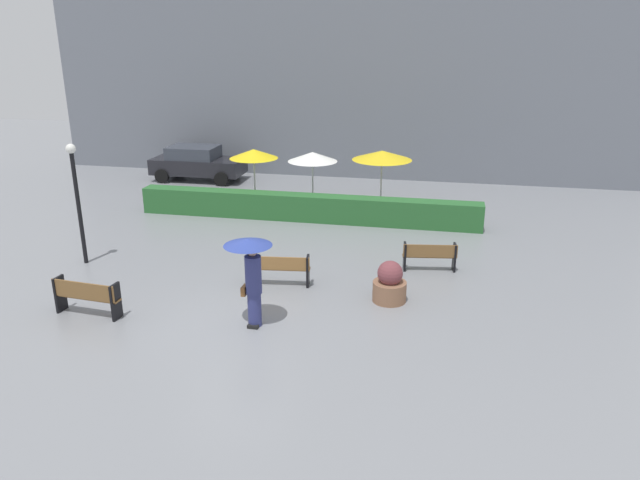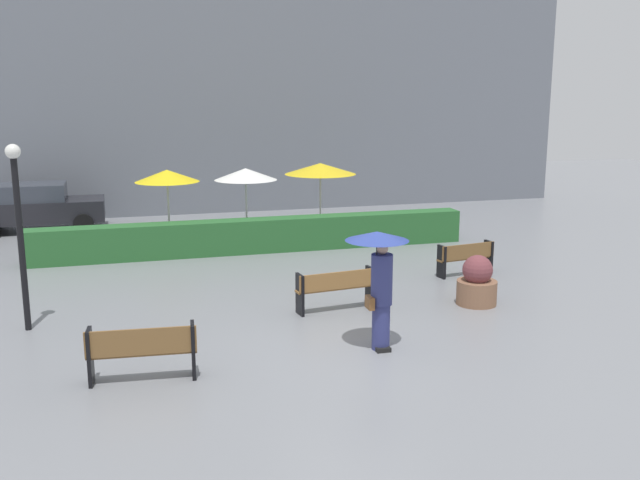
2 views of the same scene
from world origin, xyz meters
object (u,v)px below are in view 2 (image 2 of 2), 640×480
object	(u,v)px
bench_near_left	(142,349)
planter_pot	(477,283)
lamp_post	(19,217)
patio_umbrella_yellow_far	(320,169)
bench_far_right	(466,256)
pedestrian_with_umbrella	(379,270)
patio_umbrella_yellow	(167,176)
patio_umbrella_white	(246,174)
parked_car	(36,206)
bench_mid_center	(336,287)

from	to	relation	value
bench_near_left	planter_pot	xyz separation A→B (m)	(7.10, 2.30, -0.07)
lamp_post	bench_near_left	bearing A→B (deg)	-57.37
patio_umbrella_yellow_far	bench_near_left	bearing A→B (deg)	-119.41
bench_far_right	pedestrian_with_umbrella	world-z (taller)	pedestrian_with_umbrella
patio_umbrella_yellow	patio_umbrella_white	xyz separation A→B (m)	(2.30, 0.00, -0.02)
lamp_post	parked_car	xyz separation A→B (m)	(-0.81, 10.63, -1.40)
patio_umbrella_yellow	patio_umbrella_yellow_far	bearing A→B (deg)	8.68
lamp_post	patio_umbrella_white	size ratio (longest dim) A/B	1.56
bench_far_right	bench_mid_center	bearing A→B (deg)	-154.59
bench_near_left	parked_car	distance (m)	14.11
bench_mid_center	planter_pot	size ratio (longest dim) A/B	1.62
planter_pot	patio_umbrella_yellow_far	distance (m)	8.56
bench_far_right	bench_near_left	bearing A→B (deg)	-150.28
bench_near_left	patio_umbrella_yellow_far	size ratio (longest dim) A/B	0.75
lamp_post	patio_umbrella_yellow_far	bearing A→B (deg)	42.84
bench_near_left	patio_umbrella_white	bearing A→B (deg)	70.72
planter_pot	patio_umbrella_white	xyz separation A→B (m)	(-3.64, 7.59, 1.64)
patio_umbrella_yellow_far	patio_umbrella_yellow	bearing A→B (deg)	-171.32
bench_far_right	parked_car	xyz separation A→B (m)	(-10.89, 9.22, 0.33)
pedestrian_with_umbrella	planter_pot	distance (m)	3.74
pedestrian_with_umbrella	bench_near_left	bearing A→B (deg)	-175.58
pedestrian_with_umbrella	patio_umbrella_yellow	size ratio (longest dim) A/B	0.93
patio_umbrella_yellow_far	bench_mid_center	bearing A→B (deg)	-103.72
bench_mid_center	patio_umbrella_white	distance (m)	7.39
patio_umbrella_yellow_far	lamp_post	bearing A→B (deg)	-137.16
pedestrian_with_umbrella	patio_umbrella_yellow_far	xyz separation A→B (m)	(1.90, 10.31, 0.66)
pedestrian_with_umbrella	patio_umbrella_white	size ratio (longest dim) A/B	0.94
bench_mid_center	parked_car	size ratio (longest dim) A/B	0.42
bench_near_left	pedestrian_with_umbrella	world-z (taller)	pedestrian_with_umbrella
parked_car	bench_near_left	bearing A→B (deg)	-78.34
lamp_post	bench_mid_center	bearing A→B (deg)	-4.59
bench_near_left	lamp_post	size ratio (longest dim) A/B	0.48
pedestrian_with_umbrella	lamp_post	world-z (taller)	lamp_post
bench_mid_center	bench_far_right	xyz separation A→B (m)	(3.99, 1.89, -0.03)
bench_near_left	patio_umbrella_yellow	size ratio (longest dim) A/B	0.75
bench_far_right	parked_car	bearing A→B (deg)	139.74
pedestrian_with_umbrella	patio_umbrella_white	distance (m)	9.62
parked_car	patio_umbrella_yellow_far	bearing A→B (deg)	-19.82
bench_near_left	parked_car	xyz separation A→B (m)	(-2.85, 13.81, 0.28)
bench_mid_center	parked_car	world-z (taller)	parked_car
bench_mid_center	planter_pot	xyz separation A→B (m)	(3.05, -0.39, -0.05)
bench_mid_center	planter_pot	bearing A→B (deg)	-7.37
bench_mid_center	patio_umbrella_yellow_far	distance (m)	8.32
lamp_post	patio_umbrella_white	bearing A→B (deg)	50.65
lamp_post	parked_car	distance (m)	10.75
patio_umbrella_yellow	parked_car	xyz separation A→B (m)	(-4.01, 3.92, -1.31)
bench_mid_center	bench_near_left	size ratio (longest dim) A/B	1.02
bench_near_left	planter_pot	size ratio (longest dim) A/B	1.59
pedestrian_with_umbrella	parked_car	world-z (taller)	pedestrian_with_umbrella
pedestrian_with_umbrella	patio_umbrella_yellow_far	size ratio (longest dim) A/B	0.93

